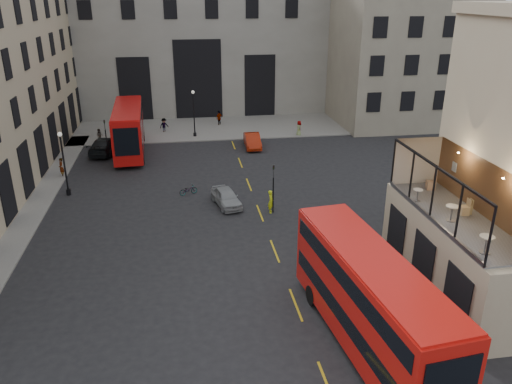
{
  "coord_description": "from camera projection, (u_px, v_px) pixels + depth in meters",
  "views": [
    {
      "loc": [
        -7.55,
        -21.91,
        15.64
      ],
      "look_at": [
        -2.78,
        8.93,
        3.0
      ],
      "focal_mm": 35.0,
      "sensor_mm": 36.0,
      "label": 1
    }
  ],
  "objects": [
    {
      "name": "car_a",
      "position": [
        226.0,
        197.0,
        38.85
      ],
      "size": [
        2.46,
        4.28,
        1.37
      ],
      "primitive_type": "imported",
      "rotation": [
        0.0,
        0.0,
        0.22
      ],
      "color": "#95989C",
      "rests_on": "ground"
    },
    {
      "name": "street_lamp_b",
      "position": [
        194.0,
        116.0,
        56.41
      ],
      "size": [
        0.36,
        0.36,
        5.33
      ],
      "color": "black",
      "rests_on": "ground"
    },
    {
      "name": "pavement_far",
      "position": [
        194.0,
        128.0,
        60.95
      ],
      "size": [
        40.0,
        12.0,
        0.12
      ],
      "primitive_type": "cube",
      "color": "slate",
      "rests_on": "ground"
    },
    {
      "name": "car_b",
      "position": [
        252.0,
        141.0,
        53.25
      ],
      "size": [
        1.71,
        4.53,
        1.48
      ],
      "primitive_type": "imported",
      "rotation": [
        0.0,
        0.0,
        -0.03
      ],
      "color": "#A3200A",
      "rests_on": "ground"
    },
    {
      "name": "pedestrian_e",
      "position": [
        61.0,
        168.0,
        44.69
      ],
      "size": [
        0.56,
        0.73,
        1.78
      ],
      "primitive_type": "imported",
      "rotation": [
        0.0,
        0.0,
        4.94
      ],
      "color": "gray",
      "rests_on": "ground"
    },
    {
      "name": "cafe_floor",
      "position": [
        456.0,
        218.0,
        26.23
      ],
      "size": [
        3.0,
        10.0,
        0.1
      ],
      "primitive_type": "cube",
      "color": "slate",
      "rests_on": "host_frontage"
    },
    {
      "name": "gateway",
      "position": [
        195.0,
        41.0,
        66.73
      ],
      "size": [
        35.0,
        10.6,
        18.0
      ],
      "color": "gray",
      "rests_on": "ground"
    },
    {
      "name": "car_c",
      "position": [
        105.0,
        146.0,
        51.28
      ],
      "size": [
        3.1,
        5.91,
        1.64
      ],
      "primitive_type": "imported",
      "rotation": [
        0.0,
        0.0,
        2.99
      ],
      "color": "black",
      "rests_on": "ground"
    },
    {
      "name": "street_lamp_a",
      "position": [
        65.0,
        167.0,
        40.19
      ],
      "size": [
        0.36,
        0.36,
        5.33
      ],
      "color": "black",
      "rests_on": "ground"
    },
    {
      "name": "building_right",
      "position": [
        397.0,
        35.0,
        62.55
      ],
      "size": [
        16.6,
        18.6,
        20.0
      ],
      "color": "gray",
      "rests_on": "ground"
    },
    {
      "name": "host_frontage",
      "position": [
        450.0,
        256.0,
        27.09
      ],
      "size": [
        3.0,
        11.0,
        4.5
      ],
      "primitive_type": "cube",
      "color": "#B8AA8A",
      "rests_on": "ground"
    },
    {
      "name": "cafe_chair_c",
      "position": [
        467.0,
        209.0,
        26.51
      ],
      "size": [
        0.43,
        0.43,
        0.82
      ],
      "color": "tan",
      "rests_on": "cafe_floor"
    },
    {
      "name": "pedestrian_c",
      "position": [
        219.0,
        118.0,
        61.82
      ],
      "size": [
        1.09,
        1.07,
        1.84
      ],
      "primitive_type": "imported",
      "rotation": [
        0.0,
        0.0,
        3.91
      ],
      "color": "gray",
      "rests_on": "ground"
    },
    {
      "name": "pedestrian_b",
      "position": [
        164.0,
        125.0,
        58.73
      ],
      "size": [
        1.29,
        1.09,
        1.73
      ],
      "primitive_type": "imported",
      "rotation": [
        0.0,
        0.0,
        0.48
      ],
      "color": "gray",
      "rests_on": "ground"
    },
    {
      "name": "traffic_light_near",
      "position": [
        273.0,
        182.0,
        36.95
      ],
      "size": [
        0.16,
        0.2,
        3.8
      ],
      "color": "black",
      "rests_on": "ground"
    },
    {
      "name": "cafe_table_near",
      "position": [
        486.0,
        242.0,
        22.41
      ],
      "size": [
        0.67,
        0.67,
        0.84
      ],
      "color": "beige",
      "rests_on": "cafe_floor"
    },
    {
      "name": "cafe_table_far",
      "position": [
        418.0,
        193.0,
        28.06
      ],
      "size": [
        0.54,
        0.54,
        0.67
      ],
      "color": "beige",
      "rests_on": "cafe_floor"
    },
    {
      "name": "bus_far",
      "position": [
        129.0,
        127.0,
        50.9
      ],
      "size": [
        3.3,
        12.07,
        4.77
      ],
      "color": "red",
      "rests_on": "ground"
    },
    {
      "name": "pedestrian_d",
      "position": [
        299.0,
        128.0,
        57.43
      ],
      "size": [
        0.77,
        0.98,
        1.76
      ],
      "primitive_type": "imported",
      "rotation": [
        0.0,
        0.0,
        1.84
      ],
      "color": "gray",
      "rests_on": "ground"
    },
    {
      "name": "ground",
      "position": [
        332.0,
        301.0,
        27.01
      ],
      "size": [
        140.0,
        140.0,
        0.0
      ],
      "primitive_type": "plane",
      "color": "black",
      "rests_on": "ground"
    },
    {
      "name": "cafe_table_mid",
      "position": [
        452.0,
        211.0,
        25.57
      ],
      "size": [
        0.66,
        0.66,
        0.83
      ],
      "color": "silver",
      "rests_on": "cafe_floor"
    },
    {
      "name": "bus_near",
      "position": [
        369.0,
        297.0,
        22.69
      ],
      "size": [
        4.0,
        12.13,
        4.75
      ],
      "color": "red",
      "rests_on": "ground"
    },
    {
      "name": "traffic_light_far",
      "position": [
        106.0,
        133.0,
        49.62
      ],
      "size": [
        0.16,
        0.2,
        3.8
      ],
      "color": "black",
      "rests_on": "ground"
    },
    {
      "name": "cyclist",
      "position": [
        271.0,
        201.0,
        37.54
      ],
      "size": [
        0.58,
        0.74,
        1.78
      ],
      "primitive_type": "imported",
      "rotation": [
        0.0,
        0.0,
        1.3
      ],
      "color": "#DCEE19",
      "rests_on": "ground"
    },
    {
      "name": "cafe_chair_d",
      "position": [
        431.0,
        184.0,
        29.75
      ],
      "size": [
        0.56,
        0.56,
        0.96
      ],
      "color": "tan",
      "rests_on": "cafe_floor"
    },
    {
      "name": "cafe_chair_b",
      "position": [
        464.0,
        210.0,
        26.38
      ],
      "size": [
        0.47,
        0.47,
        0.88
      ],
      "color": "#DCB77F",
      "rests_on": "cafe_floor"
    },
    {
      "name": "bicycle",
      "position": [
        188.0,
        190.0,
        41.03
      ],
      "size": [
        1.62,
        1.05,
        0.8
      ],
      "primitive_type": "imported",
      "rotation": [
        0.0,
        0.0,
        1.94
      ],
      "color": "gray",
      "rests_on": "ground"
    },
    {
      "name": "pedestrian_a",
      "position": [
        100.0,
        136.0,
        54.9
      ],
      "size": [
        0.75,
        0.59,
        1.54
      ],
      "primitive_type": "imported",
      "rotation": [
        0.0,
        0.0,
        -0.01
      ],
      "color": "gray",
      "rests_on": "ground"
    }
  ]
}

